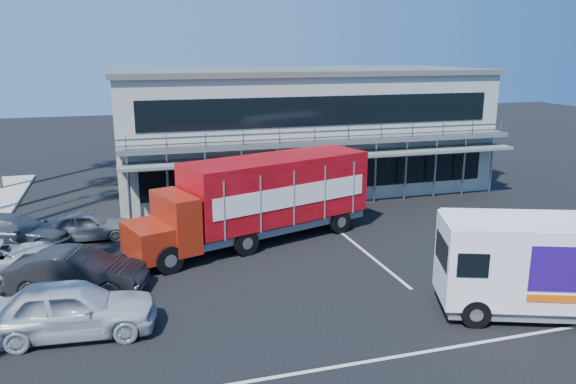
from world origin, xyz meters
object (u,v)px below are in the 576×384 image
object	(u,v)px
parked_car_a	(71,308)
parked_car_b	(78,272)
red_truck	(262,196)
white_van	(547,265)

from	to	relation	value
parked_car_a	parked_car_b	bearing A→B (deg)	5.36
parked_car_a	parked_car_b	distance (m)	3.20
red_truck	parked_car_a	world-z (taller)	red_truck
white_van	parked_car_b	bearing A→B (deg)	177.71
parked_car_a	parked_car_b	size ratio (longest dim) A/B	1.06
red_truck	parked_car_a	size ratio (longest dim) A/B	2.28
parked_car_a	parked_car_b	xyz separation A→B (m)	(0.00, 3.20, -0.08)
parked_car_b	red_truck	bearing A→B (deg)	-47.26
red_truck	white_van	world-z (taller)	red_truck
parked_car_a	white_van	bearing A→B (deg)	-96.27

